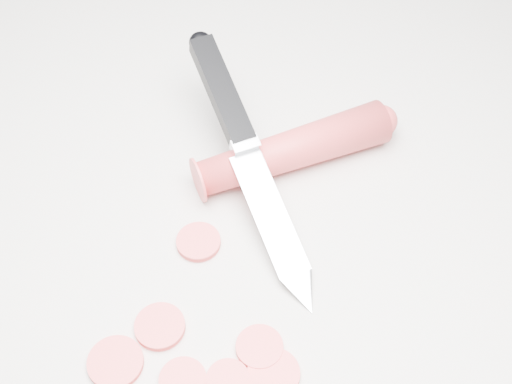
# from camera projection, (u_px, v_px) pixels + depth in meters

# --- Properties ---
(ground) EXTENTS (2.40, 2.40, 0.00)m
(ground) POSITION_uv_depth(u_px,v_px,m) (247.00, 266.00, 0.56)
(ground) COLOR beige
(ground) RESTS_ON ground
(carrot) EXTENTS (0.16, 0.13, 0.03)m
(carrot) POSITION_uv_depth(u_px,v_px,m) (293.00, 150.00, 0.61)
(carrot) COLOR red
(carrot) RESTS_ON ground
(carrot_slice_0) EXTENTS (0.04, 0.04, 0.01)m
(carrot_slice_0) POSITION_uv_depth(u_px,v_px,m) (115.00, 362.00, 0.51)
(carrot_slice_0) COLOR #F54549
(carrot_slice_0) RESTS_ON ground
(carrot_slice_1) EXTENTS (0.03, 0.03, 0.01)m
(carrot_slice_1) POSITION_uv_depth(u_px,v_px,m) (183.00, 380.00, 0.50)
(carrot_slice_1) COLOR #F54549
(carrot_slice_1) RESTS_ON ground
(carrot_slice_2) EXTENTS (0.04, 0.04, 0.01)m
(carrot_slice_2) POSITION_uv_depth(u_px,v_px,m) (198.00, 242.00, 0.57)
(carrot_slice_2) COLOR #F54549
(carrot_slice_2) RESTS_ON ground
(carrot_slice_3) EXTENTS (0.03, 0.03, 0.01)m
(carrot_slice_3) POSITION_uv_depth(u_px,v_px,m) (260.00, 347.00, 0.52)
(carrot_slice_3) COLOR #F54549
(carrot_slice_3) RESTS_ON ground
(carrot_slice_4) EXTENTS (0.04, 0.04, 0.01)m
(carrot_slice_4) POSITION_uv_depth(u_px,v_px,m) (274.00, 374.00, 0.50)
(carrot_slice_4) COLOR #F54549
(carrot_slice_4) RESTS_ON ground
(carrot_slice_5) EXTENTS (0.04, 0.04, 0.01)m
(carrot_slice_5) POSITION_uv_depth(u_px,v_px,m) (160.00, 327.00, 0.53)
(carrot_slice_5) COLOR #F54549
(carrot_slice_5) RESTS_ON ground
(carrot_slice_7) EXTENTS (0.03, 0.03, 0.01)m
(carrot_slice_7) POSITION_uv_depth(u_px,v_px,m) (228.00, 380.00, 0.50)
(carrot_slice_7) COLOR #F54549
(carrot_slice_7) RESTS_ON ground
(kitchen_knife) EXTENTS (0.17, 0.22, 0.08)m
(kitchen_knife) POSITION_uv_depth(u_px,v_px,m) (252.00, 159.00, 0.57)
(kitchen_knife) COLOR silver
(kitchen_knife) RESTS_ON ground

